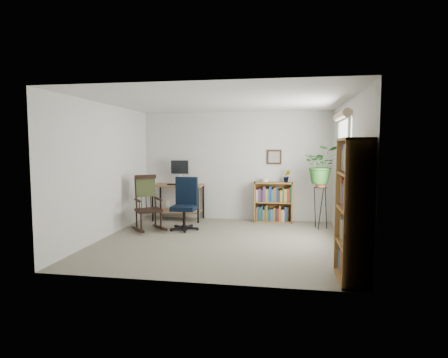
% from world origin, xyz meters
% --- Properties ---
extents(floor, '(4.20, 4.00, 0.00)m').
position_xyz_m(floor, '(0.00, 0.00, 0.00)').
color(floor, gray).
rests_on(floor, ground).
extents(ceiling, '(4.20, 4.00, 0.00)m').
position_xyz_m(ceiling, '(0.00, 0.00, 2.40)').
color(ceiling, silver).
rests_on(ceiling, ground).
extents(wall_back, '(4.20, 0.00, 2.40)m').
position_xyz_m(wall_back, '(0.00, 2.00, 1.20)').
color(wall_back, silver).
rests_on(wall_back, ground).
extents(wall_front, '(4.20, 0.00, 2.40)m').
position_xyz_m(wall_front, '(0.00, -2.00, 1.20)').
color(wall_front, silver).
rests_on(wall_front, ground).
extents(wall_left, '(0.00, 4.00, 2.40)m').
position_xyz_m(wall_left, '(-2.10, 0.00, 1.20)').
color(wall_left, silver).
rests_on(wall_left, ground).
extents(wall_right, '(0.00, 4.00, 2.40)m').
position_xyz_m(wall_right, '(2.10, 0.00, 1.20)').
color(wall_right, silver).
rests_on(wall_right, ground).
extents(window, '(0.12, 1.20, 1.50)m').
position_xyz_m(window, '(2.06, 0.30, 1.40)').
color(window, white).
rests_on(window, wall_right).
extents(desk, '(1.11, 0.61, 0.80)m').
position_xyz_m(desk, '(-1.25, 1.70, 0.40)').
color(desk, '#926341').
rests_on(desk, floor).
extents(monitor, '(0.46, 0.16, 0.56)m').
position_xyz_m(monitor, '(-1.25, 1.84, 1.08)').
color(monitor, silver).
rests_on(monitor, desk).
extents(keyboard, '(0.40, 0.15, 0.02)m').
position_xyz_m(keyboard, '(-1.25, 1.58, 0.81)').
color(keyboard, black).
rests_on(keyboard, desk).
extents(office_chair, '(0.58, 0.58, 1.05)m').
position_xyz_m(office_chair, '(-0.85, 0.73, 0.52)').
color(office_chair, black).
rests_on(office_chair, floor).
extents(rocking_chair, '(1.01, 1.10, 1.10)m').
position_xyz_m(rocking_chair, '(-1.53, 0.59, 0.55)').
color(rocking_chair, black).
rests_on(rocking_chair, floor).
extents(low_bookshelf, '(0.82, 0.27, 0.87)m').
position_xyz_m(low_bookshelf, '(0.85, 1.82, 0.43)').
color(low_bookshelf, olive).
rests_on(low_bookshelf, floor).
extents(tall_bookshelf, '(0.33, 0.76, 1.75)m').
position_xyz_m(tall_bookshelf, '(1.92, -1.60, 0.87)').
color(tall_bookshelf, olive).
rests_on(tall_bookshelf, floor).
extents(plant_stand, '(0.28, 0.28, 0.97)m').
position_xyz_m(plant_stand, '(1.80, 1.31, 0.49)').
color(plant_stand, black).
rests_on(plant_stand, floor).
extents(spider_plant, '(1.69, 1.88, 1.46)m').
position_xyz_m(spider_plant, '(1.80, 1.31, 1.63)').
color(spider_plant, '#2C6A25').
rests_on(spider_plant, plant_stand).
extents(potted_plant_small, '(0.13, 0.24, 0.11)m').
position_xyz_m(potted_plant_small, '(1.13, 1.83, 0.92)').
color(potted_plant_small, '#2C6A25').
rests_on(potted_plant_small, low_bookshelf).
extents(framed_picture, '(0.32, 0.04, 0.32)m').
position_xyz_m(framed_picture, '(0.85, 1.97, 1.41)').
color(framed_picture, black).
rests_on(framed_picture, wall_back).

